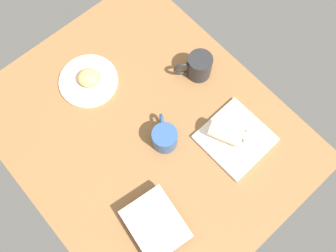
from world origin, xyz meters
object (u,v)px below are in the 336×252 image
object	(u,v)px
scone_pastry	(89,78)
square_plate	(235,138)
coffee_mug	(165,137)
book_stack	(155,224)
sauce_cup	(251,139)
second_mug	(198,66)
round_plate	(89,81)
breakfast_wrap	(226,133)

from	to	relation	value
scone_pastry	square_plate	world-z (taller)	scone_pastry
square_plate	coffee_mug	xyz separation A→B (cm)	(16.06, 19.22, 3.62)
coffee_mug	book_stack	bearing A→B (deg)	132.76
sauce_cup	square_plate	bearing A→B (deg)	37.74
square_plate	book_stack	distance (cm)	40.73
square_plate	second_mug	world-z (taller)	second_mug
scone_pastry	second_mug	world-z (taller)	second_mug
scone_pastry	coffee_mug	world-z (taller)	coffee_mug
round_plate	breakfast_wrap	size ratio (longest dim) A/B	1.93
sauce_cup	breakfast_wrap	size ratio (longest dim) A/B	0.47
round_plate	coffee_mug	distance (cm)	37.29
sauce_cup	breakfast_wrap	world-z (taller)	breakfast_wrap
second_mug	round_plate	bearing A→B (deg)	53.56
breakfast_wrap	sauce_cup	bearing A→B (deg)	-76.59
second_mug	book_stack	bearing A→B (deg)	123.17
round_plate	coffee_mug	bearing A→B (deg)	-171.13
round_plate	scone_pastry	xyz separation A→B (cm)	(-0.93, -0.47, 3.30)
scone_pastry	breakfast_wrap	size ratio (longest dim) A/B	0.74
coffee_mug	second_mug	bearing A→B (deg)	-66.08
book_stack	coffee_mug	size ratio (longest dim) A/B	1.72
square_plate	sauce_cup	distance (cm)	5.45
square_plate	second_mug	distance (cm)	29.72
square_plate	sauce_cup	world-z (taller)	sauce_cup
square_plate	book_stack	xyz separation A→B (cm)	(-3.61, 40.49, 2.60)
scone_pastry	square_plate	xyz separation A→B (cm)	(-51.79, -24.47, -3.20)
round_plate	second_mug	xyz separation A→B (cm)	(-24.49, -33.16, 4.38)
scone_pastry	book_stack	size ratio (longest dim) A/B	0.40
round_plate	second_mug	bearing A→B (deg)	-126.44
breakfast_wrap	coffee_mug	xyz separation A→B (cm)	(12.91, 16.79, -0.33)
round_plate	book_stack	bearing A→B (deg)	164.57
scone_pastry	square_plate	distance (cm)	57.37
scone_pastry	sauce_cup	distance (cm)	62.15
scone_pastry	book_stack	bearing A→B (deg)	163.87
second_mug	square_plate	bearing A→B (deg)	163.76
scone_pastry	breakfast_wrap	distance (cm)	53.41
square_plate	breakfast_wrap	world-z (taller)	breakfast_wrap
scone_pastry	square_plate	bearing A→B (deg)	-154.71
sauce_cup	breakfast_wrap	xyz separation A→B (cm)	(7.08, 5.48, 1.72)
round_plate	square_plate	bearing A→B (deg)	-154.68
sauce_cup	coffee_mug	size ratio (longest dim) A/B	0.43
second_mug	coffee_mug	bearing A→B (deg)	113.92
book_stack	coffee_mug	bearing A→B (deg)	-47.24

